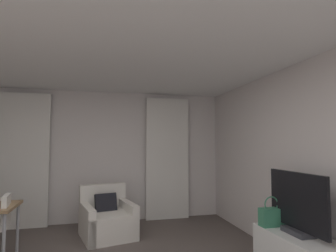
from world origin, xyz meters
TOP-DOWN VIEW (x-y plane):
  - wall_window at (0.00, 3.03)m, footprint 5.12×0.06m
  - wall_right at (2.53, 0.00)m, footprint 0.06×6.12m
  - ceiling at (0.00, 0.00)m, footprint 5.12×6.12m
  - curtain_left_panel at (-1.38, 2.90)m, footprint 0.90×0.06m
  - curtain_right_panel at (1.38, 2.90)m, footprint 0.90×0.06m
  - armchair at (0.14, 2.09)m, footprint 0.98×1.02m
  - tv_flatscreen at (2.21, 0.03)m, footprint 0.20×0.91m
  - handbag_primary at (2.11, 0.38)m, footprint 0.30×0.14m

SIDE VIEW (x-z plane):
  - armchair at x=0.14m, z-range -0.14..0.69m
  - handbag_primary at x=2.11m, z-range 0.46..0.82m
  - tv_flatscreen at x=2.21m, z-range 0.50..1.20m
  - curtain_left_panel at x=-1.38m, z-range 0.00..2.50m
  - curtain_right_panel at x=1.38m, z-range 0.00..2.50m
  - wall_window at x=0.00m, z-range 0.00..2.60m
  - wall_right at x=2.53m, z-range 0.00..2.60m
  - ceiling at x=0.00m, z-range 2.60..2.66m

